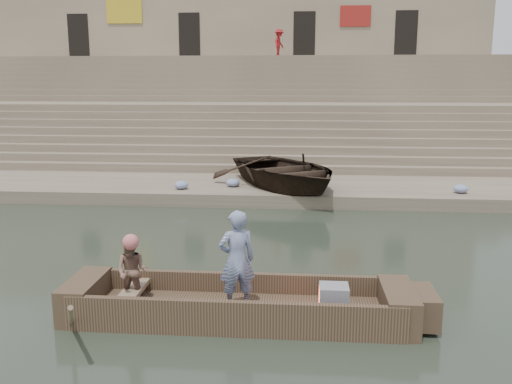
# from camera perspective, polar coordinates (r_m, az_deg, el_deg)

# --- Properties ---
(ground) EXTENTS (120.00, 120.00, 0.00)m
(ground) POSITION_cam_1_polar(r_m,az_deg,el_deg) (11.88, -20.46, -7.88)
(ground) COLOR #232D22
(ground) RESTS_ON ground
(lower_landing) EXTENTS (32.00, 4.00, 0.40)m
(lower_landing) POSITION_cam_1_polar(r_m,az_deg,el_deg) (19.11, -10.36, 0.45)
(lower_landing) COLOR gray
(lower_landing) RESTS_ON ground
(mid_landing) EXTENTS (32.00, 3.00, 2.80)m
(mid_landing) POSITION_cam_1_polar(r_m,az_deg,el_deg) (26.19, -6.18, 6.16)
(mid_landing) COLOR gray
(mid_landing) RESTS_ON ground
(upper_landing) EXTENTS (32.00, 3.00, 5.20)m
(upper_landing) POSITION_cam_1_polar(r_m,az_deg,el_deg) (33.00, -3.89, 9.36)
(upper_landing) COLOR gray
(upper_landing) RESTS_ON ground
(ghat_steps) EXTENTS (32.00, 11.00, 5.20)m
(ghat_steps) POSITION_cam_1_polar(r_m,az_deg,el_deg) (27.81, -5.53, 7.30)
(ghat_steps) COLOR gray
(ghat_steps) RESTS_ON ground
(building_wall) EXTENTS (32.00, 5.07, 11.20)m
(building_wall) POSITION_cam_1_polar(r_m,az_deg,el_deg) (36.97, -2.99, 14.25)
(building_wall) COLOR tan
(building_wall) RESTS_ON ground
(main_rowboat) EXTENTS (5.00, 1.30, 0.22)m
(main_rowboat) POSITION_cam_1_polar(r_m,az_deg,el_deg) (9.07, -1.92, -12.45)
(main_rowboat) COLOR brown
(main_rowboat) RESTS_ON ground
(rowboat_trim) EXTENTS (6.04, 2.63, 1.78)m
(rowboat_trim) POSITION_cam_1_polar(r_m,az_deg,el_deg) (8.97, -0.58, -11.38)
(rowboat_trim) COLOR brown
(rowboat_trim) RESTS_ON ground
(standing_man) EXTENTS (0.69, 0.57, 1.62)m
(standing_man) POSITION_cam_1_polar(r_m,az_deg,el_deg) (8.65, -2.02, -7.13)
(standing_man) COLOR navy
(standing_man) RESTS_ON main_rowboat
(rowing_man) EXTENTS (0.57, 0.47, 1.11)m
(rowing_man) POSITION_cam_1_polar(r_m,az_deg,el_deg) (9.15, -12.83, -8.08)
(rowing_man) COLOR #267458
(rowing_man) RESTS_ON main_rowboat
(television) EXTENTS (0.46, 0.42, 0.40)m
(television) POSITION_cam_1_polar(r_m,az_deg,el_deg) (8.91, 8.05, -10.86)
(television) COLOR gray
(television) RESTS_ON main_rowboat
(beached_rowboat) EXTENTS (5.90, 6.41, 1.08)m
(beached_rowboat) POSITION_cam_1_polar(r_m,az_deg,el_deg) (17.84, 3.05, 2.26)
(beached_rowboat) COLOR #2D2116
(beached_rowboat) RESTS_ON lower_landing
(pedestrian) EXTENTS (0.86, 1.12, 1.54)m
(pedestrian) POSITION_cam_1_polar(r_m,az_deg,el_deg) (32.38, 2.44, 15.30)
(pedestrian) COLOR maroon
(pedestrian) RESTS_ON upper_landing
(cloth_bundles) EXTENTS (9.21, 1.00, 0.26)m
(cloth_bundles) POSITION_cam_1_polar(r_m,az_deg,el_deg) (17.46, 3.48, 0.69)
(cloth_bundles) COLOR #3F5999
(cloth_bundles) RESTS_ON lower_landing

